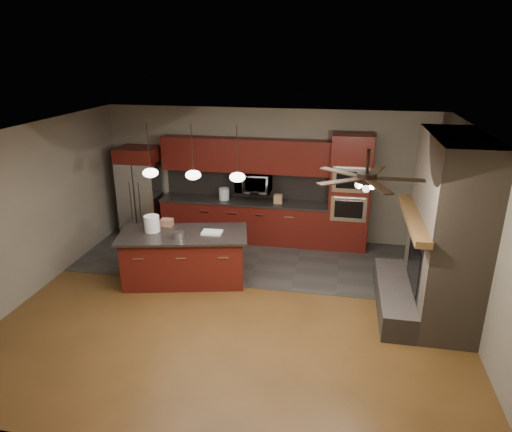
% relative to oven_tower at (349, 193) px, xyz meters
% --- Properties ---
extents(ground, '(7.00, 7.00, 0.00)m').
position_rel_oven_tower_xyz_m(ground, '(-1.70, -2.69, -1.19)').
color(ground, brown).
rests_on(ground, ground).
extents(ceiling, '(7.00, 6.00, 0.02)m').
position_rel_oven_tower_xyz_m(ceiling, '(-1.70, -2.69, 1.61)').
color(ceiling, white).
rests_on(ceiling, back_wall).
extents(back_wall, '(7.00, 0.02, 2.80)m').
position_rel_oven_tower_xyz_m(back_wall, '(-1.70, 0.31, 0.21)').
color(back_wall, gray).
rests_on(back_wall, ground).
extents(right_wall, '(0.02, 6.00, 2.80)m').
position_rel_oven_tower_xyz_m(right_wall, '(1.80, -2.69, 0.21)').
color(right_wall, gray).
rests_on(right_wall, ground).
extents(left_wall, '(0.02, 6.00, 2.80)m').
position_rel_oven_tower_xyz_m(left_wall, '(-5.20, -2.69, 0.21)').
color(left_wall, gray).
rests_on(left_wall, ground).
extents(slate_tile_patch, '(7.00, 2.40, 0.01)m').
position_rel_oven_tower_xyz_m(slate_tile_patch, '(-1.70, -0.89, -1.19)').
color(slate_tile_patch, '#33312E').
rests_on(slate_tile_patch, ground).
extents(fireplace_column, '(1.30, 2.10, 2.80)m').
position_rel_oven_tower_xyz_m(fireplace_column, '(1.34, -2.29, 0.11)').
color(fireplace_column, '#695B4B').
rests_on(fireplace_column, ground).
extents(back_cabinetry, '(3.59, 0.64, 2.20)m').
position_rel_oven_tower_xyz_m(back_cabinetry, '(-2.18, 0.05, -0.30)').
color(back_cabinetry, '#54100F').
rests_on(back_cabinetry, ground).
extents(oven_tower, '(0.80, 0.63, 2.38)m').
position_rel_oven_tower_xyz_m(oven_tower, '(0.00, 0.00, 0.00)').
color(oven_tower, '#54100F').
rests_on(oven_tower, ground).
extents(microwave, '(0.73, 0.41, 0.50)m').
position_rel_oven_tower_xyz_m(microwave, '(-1.98, 0.06, 0.11)').
color(microwave, silver).
rests_on(microwave, back_cabinetry).
extents(refrigerator, '(0.83, 0.75, 1.97)m').
position_rel_oven_tower_xyz_m(refrigerator, '(-4.45, -0.07, -0.21)').
color(refrigerator, silver).
rests_on(refrigerator, ground).
extents(kitchen_island, '(2.38, 1.46, 0.92)m').
position_rel_oven_tower_xyz_m(kitchen_island, '(-2.82, -2.03, -0.73)').
color(kitchen_island, '#54100F').
rests_on(kitchen_island, ground).
extents(white_bucket, '(0.36, 0.36, 0.29)m').
position_rel_oven_tower_xyz_m(white_bucket, '(-3.38, -2.04, -0.13)').
color(white_bucket, white).
rests_on(white_bucket, kitchen_island).
extents(paint_can, '(0.25, 0.25, 0.12)m').
position_rel_oven_tower_xyz_m(paint_can, '(-2.81, -2.27, -0.21)').
color(paint_can, '#B9BABF').
rests_on(paint_can, kitchen_island).
extents(paint_tray, '(0.35, 0.26, 0.03)m').
position_rel_oven_tower_xyz_m(paint_tray, '(-2.33, -1.94, -0.25)').
color(paint_tray, white).
rests_on(paint_tray, kitchen_island).
extents(cardboard_box, '(0.21, 0.15, 0.13)m').
position_rel_oven_tower_xyz_m(cardboard_box, '(-3.22, -1.75, -0.20)').
color(cardboard_box, '#8D6449').
rests_on(cardboard_box, kitchen_island).
extents(counter_bucket, '(0.26, 0.26, 0.25)m').
position_rel_oven_tower_xyz_m(counter_bucket, '(-2.61, 0.01, -0.17)').
color(counter_bucket, silver).
rests_on(counter_bucket, back_cabinetry).
extents(counter_box, '(0.17, 0.13, 0.19)m').
position_rel_oven_tower_xyz_m(counter_box, '(-1.44, -0.04, -0.20)').
color(counter_box, '#A17B53').
rests_on(counter_box, back_cabinetry).
extents(pendant_left, '(0.26, 0.26, 0.92)m').
position_rel_oven_tower_xyz_m(pendant_left, '(-3.35, -1.99, 0.77)').
color(pendant_left, black).
rests_on(pendant_left, ceiling).
extents(pendant_center, '(0.26, 0.26, 0.92)m').
position_rel_oven_tower_xyz_m(pendant_center, '(-2.60, -1.99, 0.77)').
color(pendant_center, black).
rests_on(pendant_center, ceiling).
extents(pendant_right, '(0.26, 0.26, 0.92)m').
position_rel_oven_tower_xyz_m(pendant_right, '(-1.85, -1.99, 0.77)').
color(pendant_right, black).
rests_on(pendant_right, ceiling).
extents(ceiling_fan, '(1.27, 1.33, 0.41)m').
position_rel_oven_tower_xyz_m(ceiling_fan, '(0.10, -3.49, 1.27)').
color(ceiling_fan, black).
rests_on(ceiling_fan, ceiling).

